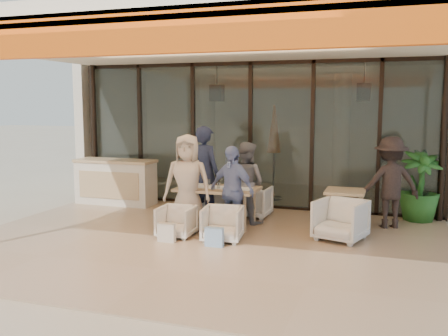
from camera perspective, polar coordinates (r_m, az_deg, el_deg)
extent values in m
plane|color=#C6B293|center=(8.40, -2.65, -8.53)|extent=(70.00, 70.00, 0.00)
cube|color=tan|center=(8.40, -2.65, -8.50)|extent=(8.00, 6.00, 0.01)
cube|color=silver|center=(8.14, -2.79, 14.41)|extent=(8.00, 6.00, 0.20)
cube|color=#DE530B|center=(5.50, -14.47, 14.61)|extent=(8.00, 0.12, 0.45)
cube|color=#ED5813|center=(6.10, -10.84, 15.11)|extent=(8.00, 1.50, 0.06)
cylinder|color=black|center=(12.47, -14.59, 3.94)|extent=(0.12, 0.12, 3.20)
cylinder|color=black|center=(10.46, 23.79, 2.91)|extent=(0.12, 0.12, 3.20)
cube|color=#9EADA3|center=(10.95, 3.04, 3.71)|extent=(8.00, 0.03, 3.20)
cube|color=black|center=(11.16, 2.99, -4.31)|extent=(8.00, 0.10, 0.08)
cube|color=black|center=(10.96, 3.10, 11.88)|extent=(8.00, 0.10, 0.08)
cube|color=black|center=(12.63, -14.75, 3.97)|extent=(0.08, 0.10, 3.20)
cube|color=black|center=(11.96, -9.53, 3.94)|extent=(0.08, 0.10, 3.20)
cube|color=black|center=(11.39, -3.52, 3.85)|extent=(0.08, 0.10, 3.20)
cube|color=black|center=(10.95, 3.04, 3.71)|extent=(0.08, 0.10, 3.20)
cube|color=black|center=(10.66, 10.06, 3.51)|extent=(0.08, 0.10, 3.20)
cube|color=black|center=(10.55, 17.33, 3.24)|extent=(0.08, 0.10, 3.20)
cube|color=silver|center=(14.34, 6.85, 4.95)|extent=(9.00, 0.25, 3.40)
cube|color=silver|center=(14.32, -12.24, 4.83)|extent=(0.25, 3.50, 3.40)
cube|color=silver|center=(12.67, 5.30, 12.35)|extent=(9.00, 3.50, 0.25)
cube|color=tan|center=(12.83, 5.12, -2.92)|extent=(8.00, 3.50, 0.02)
cylinder|color=silver|center=(12.97, -1.86, 3.86)|extent=(0.40, 0.40, 3.00)
cylinder|color=silver|center=(12.20, 13.29, 3.44)|extent=(0.40, 0.40, 3.00)
cylinder|color=black|center=(12.45, -0.80, 10.62)|extent=(0.03, 0.03, 0.70)
cube|color=black|center=(12.44, -0.79, 8.55)|extent=(0.30, 0.30, 0.40)
sphere|color=#FFBF72|center=(12.44, -0.79, 8.55)|extent=(0.18, 0.18, 0.18)
cylinder|color=black|center=(11.76, 15.78, 10.53)|extent=(0.03, 0.03, 0.70)
cube|color=black|center=(11.74, 15.70, 8.34)|extent=(0.30, 0.30, 0.40)
sphere|color=#FFBF72|center=(11.74, 15.70, 8.34)|extent=(0.18, 0.18, 0.18)
cylinder|color=black|center=(12.04, 5.66, -3.42)|extent=(0.40, 0.40, 0.05)
cylinder|color=black|center=(11.89, 5.73, 1.32)|extent=(0.04, 0.04, 2.10)
cone|color=orange|center=(11.84, 5.77, 4.45)|extent=(0.32, 0.32, 1.10)
cube|color=silver|center=(11.62, -12.26, -1.70)|extent=(1.80, 0.60, 1.00)
cube|color=tan|center=(11.55, -12.33, 0.80)|extent=(1.85, 0.65, 0.06)
cube|color=tan|center=(11.36, -13.07, -1.93)|extent=(1.50, 0.02, 0.60)
cube|color=tan|center=(9.32, -0.73, -2.39)|extent=(1.50, 0.90, 0.05)
cube|color=white|center=(9.31, -0.73, -2.24)|extent=(1.30, 0.35, 0.01)
cylinder|color=tan|center=(9.32, -5.00, -4.74)|extent=(0.06, 0.06, 0.70)
cylinder|color=tan|center=(8.90, 2.36, -5.29)|extent=(0.06, 0.06, 0.70)
cylinder|color=tan|center=(9.90, -3.50, -4.00)|extent=(0.06, 0.06, 0.70)
cylinder|color=tan|center=(9.50, 3.45, -4.48)|extent=(0.06, 0.06, 0.70)
cylinder|color=white|center=(9.32, -3.65, -1.87)|extent=(0.06, 0.06, 0.11)
cylinder|color=white|center=(9.57, -1.75, -1.61)|extent=(0.06, 0.06, 0.11)
cylinder|color=white|center=(9.19, -0.65, -1.99)|extent=(0.06, 0.06, 0.11)
cylinder|color=white|center=(9.38, 1.36, -1.80)|extent=(0.06, 0.06, 0.11)
cylinder|color=maroon|center=(9.63, -3.52, -1.42)|extent=(0.07, 0.07, 0.16)
cylinder|color=black|center=(9.59, -0.74, -1.44)|extent=(0.09, 0.09, 0.17)
cylinder|color=black|center=(9.58, -0.74, -0.88)|extent=(0.10, 0.10, 0.01)
cylinder|color=white|center=(9.19, -4.00, -2.32)|extent=(0.22, 0.22, 0.01)
cylinder|color=white|center=(8.89, 1.36, -2.64)|extent=(0.22, 0.22, 0.01)
cylinder|color=white|center=(9.76, -2.60, -1.74)|extent=(0.22, 0.22, 0.01)
cylinder|color=white|center=(9.47, 2.48, -2.02)|extent=(0.22, 0.22, 0.01)
imported|color=white|center=(10.41, -1.17, -3.73)|extent=(0.66, 0.63, 0.59)
imported|color=white|center=(10.15, 3.30, -3.69)|extent=(0.71, 0.66, 0.71)
imported|color=white|center=(8.69, -5.46, -5.95)|extent=(0.60, 0.56, 0.61)
imported|color=white|center=(8.38, -0.18, -6.24)|extent=(0.71, 0.68, 0.66)
imported|color=#181E36|center=(9.84, -2.17, -0.60)|extent=(0.80, 0.67, 1.87)
imported|color=slate|center=(9.60, 2.53, -1.68)|extent=(0.92, 0.82, 1.58)
imported|color=beige|center=(9.03, -4.20, -1.71)|extent=(0.94, 0.69, 1.76)
imported|color=#7284BE|center=(8.75, 0.88, -2.58)|extent=(1.00, 0.69, 1.58)
cube|color=silver|center=(8.37, -6.58, -7.43)|extent=(0.30, 0.10, 0.34)
cube|color=#99BFD8|center=(8.06, -1.11, -7.98)|extent=(0.30, 0.10, 0.34)
cube|color=tan|center=(9.30, 13.69, -2.62)|extent=(0.70, 0.70, 0.05)
cylinder|color=tan|center=(9.13, 11.70, -5.12)|extent=(0.05, 0.05, 0.70)
cylinder|color=tan|center=(9.08, 15.23, -5.30)|extent=(0.05, 0.05, 0.70)
cylinder|color=tan|center=(9.67, 12.12, -4.42)|extent=(0.05, 0.05, 0.70)
cylinder|color=tan|center=(9.63, 15.44, -4.58)|extent=(0.05, 0.05, 0.70)
imported|color=white|center=(8.64, 13.17, -5.61)|extent=(0.94, 0.90, 0.78)
imported|color=black|center=(9.65, 18.45, -1.63)|extent=(1.26, 0.98, 1.71)
imported|color=#1E5919|center=(10.44, 21.47, -1.96)|extent=(0.99, 0.99, 1.40)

